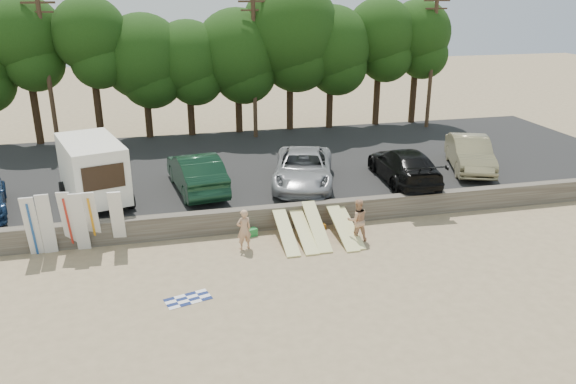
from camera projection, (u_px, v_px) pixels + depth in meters
name	position (u px, v px, depth m)	size (l,w,h in m)	color
ground	(279.00, 259.00, 21.43)	(120.00, 120.00, 0.00)	tan
seawall	(264.00, 218.00, 24.00)	(44.00, 0.50, 1.00)	#6B6356
parking_lot	(238.00, 169.00, 30.90)	(44.00, 14.50, 0.70)	#282828
treeline	(225.00, 44.00, 35.34)	(32.41, 6.39, 9.63)	#382616
utility_poles	(254.00, 62.00, 34.62)	(25.80, 0.26, 9.00)	#473321
box_trailer	(93.00, 168.00, 24.62)	(3.50, 4.93, 2.85)	white
car_1	(196.00, 172.00, 26.36)	(1.91, 5.48, 1.81)	#11301D
car_2	(303.00, 168.00, 27.16)	(2.76, 5.98, 1.66)	#9B9CA0
car_3	(404.00, 166.00, 27.59)	(2.33, 5.72, 1.66)	black
car_4	(470.00, 154.00, 29.45)	(1.84, 5.27, 1.74)	#94895E
surfboard_upright_0	(32.00, 226.00, 21.21)	(0.50, 0.06, 2.60)	silver
surfboard_upright_1	(46.00, 224.00, 21.38)	(0.50, 0.06, 2.60)	silver
surfboard_upright_2	(68.00, 221.00, 21.68)	(0.50, 0.06, 2.60)	silver
surfboard_upright_3	(80.00, 222.00, 21.59)	(0.50, 0.06, 2.60)	silver
surfboard_upright_4	(92.00, 219.00, 21.88)	(0.50, 0.06, 2.60)	silver
surfboard_upright_5	(117.00, 219.00, 21.98)	(0.50, 0.06, 2.60)	silver
surfboard_low_0	(286.00, 231.00, 22.70)	(0.56, 3.00, 0.07)	#EBE494
surfboard_low_1	(303.00, 231.00, 22.90)	(0.56, 3.00, 0.07)	#EBE494
surfboard_low_2	(317.00, 226.00, 22.96)	(0.56, 3.00, 0.07)	#EBE494
surfboard_low_3	(342.00, 227.00, 23.15)	(0.56, 3.00, 0.07)	#EBE494
surfboard_low_4	(348.00, 227.00, 23.32)	(0.56, 3.00, 0.07)	#EBE494
beachgoer_a	(244.00, 229.00, 22.03)	(0.61, 0.40, 1.67)	tan
beachgoer_b	(357.00, 220.00, 22.77)	(0.87, 0.68, 1.79)	tan
cooler	(252.00, 232.00, 23.43)	(0.38, 0.30, 0.32)	green
gear_bag	(322.00, 226.00, 24.10)	(0.30, 0.25, 0.22)	#C27416
beach_towel	(188.00, 299.00, 18.69)	(1.50, 1.50, 0.00)	white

